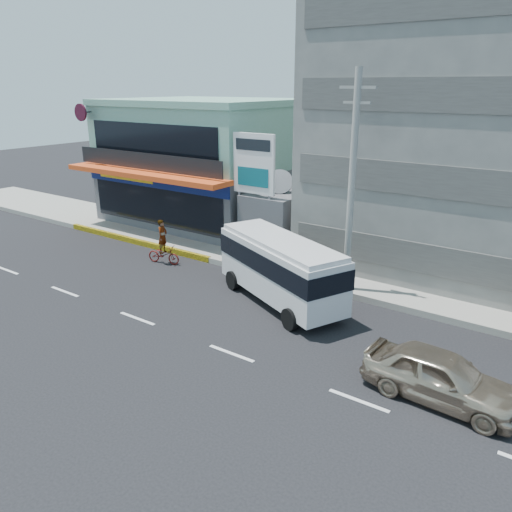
% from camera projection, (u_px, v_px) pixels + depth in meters
% --- Properties ---
extents(ground, '(120.00, 120.00, 0.00)m').
position_uv_depth(ground, '(137.00, 319.00, 20.93)').
color(ground, black).
rests_on(ground, ground).
extents(sidewalk, '(70.00, 5.00, 0.30)m').
position_uv_depth(sidewalk, '(345.00, 273.00, 25.51)').
color(sidewalk, gray).
rests_on(sidewalk, ground).
extents(shop_building, '(12.40, 11.70, 8.00)m').
position_uv_depth(shop_building, '(206.00, 165.00, 34.76)').
color(shop_building, '#4B4B50').
rests_on(shop_building, ground).
extents(concrete_building, '(16.00, 12.00, 14.00)m').
position_uv_depth(concrete_building, '(493.00, 133.00, 24.82)').
color(concrete_building, gray).
rests_on(concrete_building, ground).
extents(gap_structure, '(3.00, 6.00, 3.50)m').
position_uv_depth(gap_structure, '(288.00, 219.00, 29.64)').
color(gap_structure, '#4B4B50').
rests_on(gap_structure, ground).
extents(satellite_dish, '(1.50, 1.50, 0.15)m').
position_uv_depth(satellite_dish, '(279.00, 191.00, 28.27)').
color(satellite_dish, slate).
rests_on(satellite_dish, gap_structure).
extents(billboard, '(2.60, 0.18, 6.90)m').
position_uv_depth(billboard, '(254.00, 171.00, 26.71)').
color(billboard, gray).
rests_on(billboard, ground).
extents(utility_pole_near, '(1.60, 0.30, 10.00)m').
position_uv_depth(utility_pole_near, '(352.00, 185.00, 21.71)').
color(utility_pole_near, '#999993').
rests_on(utility_pole_near, ground).
extents(minibus, '(7.43, 5.01, 2.98)m').
position_uv_depth(minibus, '(280.00, 265.00, 21.93)').
color(minibus, silver).
rests_on(minibus, ground).
extents(sedan, '(4.90, 2.21, 1.63)m').
position_uv_depth(sedan, '(441.00, 377.00, 15.30)').
color(sedan, '#BCA88F').
rests_on(sedan, ground).
extents(motorcycle_rider, '(2.01, 1.06, 2.46)m').
position_uv_depth(motorcycle_rider, '(163.00, 249.00, 27.16)').
color(motorcycle_rider, '#530F0B').
rests_on(motorcycle_rider, ground).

